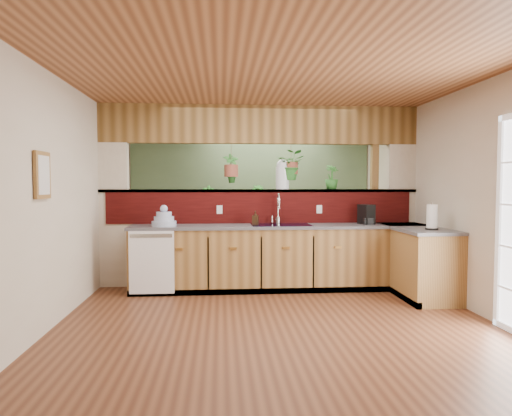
{
  "coord_description": "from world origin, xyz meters",
  "views": [
    {
      "loc": [
        -0.58,
        -5.28,
        1.46
      ],
      "look_at": [
        -0.12,
        0.7,
        1.15
      ],
      "focal_mm": 32.0,
      "sensor_mm": 36.0,
      "label": 1
    }
  ],
  "objects": [
    {
      "name": "coffee_maker",
      "position": [
        1.47,
        0.99,
        1.03
      ],
      "size": [
        0.15,
        0.25,
        0.28
      ],
      "rotation": [
        0.0,
        0.0,
        0.26
      ],
      "color": "black",
      "rests_on": "countertop"
    },
    {
      "name": "navy_sink",
      "position": [
        0.25,
        0.98,
        0.82
      ],
      "size": [
        0.82,
        0.5,
        0.18
      ],
      "color": "black",
      "rests_on": "countertop"
    },
    {
      "name": "shelf_plant_a",
      "position": [
        -0.81,
        3.25,
        1.23
      ],
      "size": [
        0.23,
        0.16,
        0.43
      ],
      "primitive_type": "imported",
      "rotation": [
        0.0,
        0.0,
        -0.03
      ],
      "color": "#286A25",
      "rests_on": "shelving_console"
    },
    {
      "name": "ledge_plant_right",
      "position": [
        1.05,
        1.35,
        1.57
      ],
      "size": [
        0.26,
        0.26,
        0.36
      ],
      "primitive_type": "imported",
      "rotation": [
        0.0,
        0.0,
        0.34
      ],
      "color": "#286A25",
      "rests_on": "pass_through_ledge"
    },
    {
      "name": "paper_towel",
      "position": [
        2.03,
        0.15,
        1.05
      ],
      "size": [
        0.16,
        0.16,
        0.33
      ],
      "color": "black",
      "rests_on": "countertop"
    },
    {
      "name": "sage_backwall",
      "position": [
        0.0,
        3.48,
        1.3
      ],
      "size": [
        4.55,
        0.02,
        2.55
      ],
      "primitive_type": "cube",
      "color": "#4E6646",
      "rests_on": "ground"
    },
    {
      "name": "soap_dispenser",
      "position": [
        -0.1,
        1.04,
        1.0
      ],
      "size": [
        0.1,
        0.1,
        0.19
      ],
      "primitive_type": "imported",
      "rotation": [
        0.0,
        0.0,
        -0.17
      ],
      "color": "#342112",
      "rests_on": "countertop"
    },
    {
      "name": "pass_through_partition",
      "position": [
        0.03,
        1.35,
        1.19
      ],
      "size": [
        4.6,
        0.21,
        2.6
      ],
      "color": "beige",
      "rests_on": "ground"
    },
    {
      "name": "dishwasher",
      "position": [
        -1.48,
        0.66,
        0.46
      ],
      "size": [
        0.58,
        0.03,
        0.82
      ],
      "color": "white",
      "rests_on": "ground"
    },
    {
      "name": "wall_front",
      "position": [
        0.0,
        -3.5,
        1.3
      ],
      "size": [
        4.6,
        0.02,
        2.6
      ],
      "primitive_type": "cube",
      "color": "beige",
      "rests_on": "ground"
    },
    {
      "name": "hanging_plant_b",
      "position": [
        0.45,
        1.35,
        1.93
      ],
      "size": [
        0.46,
        0.42,
        0.56
      ],
      "color": "brown",
      "rests_on": "header_beam"
    },
    {
      "name": "shelf_plant_b",
      "position": [
        0.1,
        3.25,
        1.23
      ],
      "size": [
        0.29,
        0.29,
        0.43
      ],
      "primitive_type": "imported",
      "rotation": [
        0.0,
        0.0,
        -0.23
      ],
      "color": "#286A25",
      "rests_on": "shelving_console"
    },
    {
      "name": "faucet",
      "position": [
        0.23,
        1.13,
        1.13
      ],
      "size": [
        0.19,
        0.19,
        0.44
      ],
      "color": "#B7B7B2",
      "rests_on": "countertop"
    },
    {
      "name": "hanging_plant_a",
      "position": [
        -0.43,
        1.35,
        1.83
      ],
      "size": [
        0.26,
        0.21,
        0.56
      ],
      "color": "brown",
      "rests_on": "header_beam"
    },
    {
      "name": "shelving_console",
      "position": [
        -0.43,
        3.25,
        0.5
      ],
      "size": [
        1.59,
        0.82,
        1.03
      ],
      "primitive_type": "cube",
      "rotation": [
        0.0,
        0.0,
        0.28
      ],
      "color": "black",
      "rests_on": "ground"
    },
    {
      "name": "wall_back",
      "position": [
        0.0,
        3.5,
        1.3
      ],
      "size": [
        4.6,
        0.02,
        2.6
      ],
      "primitive_type": "cube",
      "color": "beige",
      "rests_on": "ground"
    },
    {
      "name": "header_beam",
      "position": [
        0.0,
        1.35,
        2.33
      ],
      "size": [
        4.6,
        0.15,
        0.55
      ],
      "primitive_type": "cube",
      "color": "brown",
      "rests_on": "ground"
    },
    {
      "name": "dish_stack",
      "position": [
        -1.34,
        0.87,
        0.99
      ],
      "size": [
        0.33,
        0.33,
        0.29
      ],
      "color": "#A1AFCF",
      "rests_on": "countertop"
    },
    {
      "name": "countertop",
      "position": [
        0.84,
        0.87,
        0.45
      ],
      "size": [
        4.14,
        1.52,
        0.9
      ],
      "color": "brown",
      "rests_on": "ground"
    },
    {
      "name": "ground",
      "position": [
        0.0,
        0.0,
        0.0
      ],
      "size": [
        4.6,
        7.0,
        0.01
      ],
      "primitive_type": "cube",
      "color": "#59301B",
      "rests_on": "ground"
    },
    {
      "name": "glass_jar",
      "position": [
        0.32,
        1.35,
        1.61
      ],
      "size": [
        0.2,
        0.2,
        0.44
      ],
      "color": "silver",
      "rests_on": "pass_through_ledge"
    },
    {
      "name": "wall_left",
      "position": [
        -2.3,
        0.0,
        1.3
      ],
      "size": [
        0.02,
        7.0,
        2.6
      ],
      "primitive_type": "cube",
      "color": "beige",
      "rests_on": "ground"
    },
    {
      "name": "ceiling",
      "position": [
        0.0,
        0.0,
        2.6
      ],
      "size": [
        4.6,
        7.0,
        0.01
      ],
      "primitive_type": "cube",
      "color": "brown",
      "rests_on": "ground"
    },
    {
      "name": "framed_print",
      "position": [
        -2.27,
        -0.8,
        1.55
      ],
      "size": [
        0.04,
        0.35,
        0.45
      ],
      "color": "brown",
      "rests_on": "wall_left"
    },
    {
      "name": "floor_plant",
      "position": [
        1.37,
        2.36,
        0.35
      ],
      "size": [
        0.68,
        0.6,
        0.7
      ],
      "primitive_type": "imported",
      "rotation": [
        0.0,
        0.0,
        0.09
      ],
      "color": "#286A25",
      "rests_on": "ground"
    },
    {
      "name": "wall_right",
      "position": [
        2.3,
        0.0,
        1.3
      ],
      "size": [
        0.02,
        7.0,
        2.6
      ],
      "primitive_type": "cube",
      "color": "beige",
      "rests_on": "ground"
    },
    {
      "name": "pass_through_ledge",
      "position": [
        0.0,
        1.35,
        1.37
      ],
      "size": [
        4.6,
        0.21,
        0.04
      ],
      "primitive_type": "cube",
      "color": "brown",
      "rests_on": "ground"
    }
  ]
}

